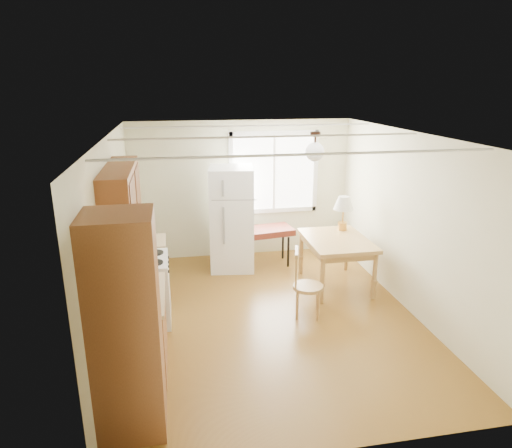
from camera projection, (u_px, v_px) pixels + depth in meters
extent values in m
cube|color=#5B3912|center=(269.00, 316.00, 6.38)|extent=(4.60, 5.60, 0.12)
cube|color=white|center=(271.00, 135.00, 5.64)|extent=(4.60, 5.60, 0.12)
cube|color=beige|center=(241.00, 190.00, 8.36)|extent=(4.60, 0.10, 2.50)
cube|color=beige|center=(335.00, 327.00, 3.66)|extent=(4.60, 0.10, 2.50)
cube|color=beige|center=(113.00, 240.00, 5.66)|extent=(0.10, 5.60, 2.50)
cube|color=beige|center=(410.00, 223.00, 6.35)|extent=(0.10, 5.60, 2.50)
cube|color=brown|center=(126.00, 327.00, 4.04)|extent=(0.60, 0.60, 2.10)
cube|color=brown|center=(138.00, 331.00, 5.16)|extent=(0.60, 1.10, 0.86)
cube|color=tan|center=(136.00, 295.00, 5.03)|extent=(0.62, 1.14, 0.04)
cube|color=white|center=(145.00, 290.00, 6.15)|extent=(0.65, 0.76, 0.90)
cube|color=brown|center=(146.00, 270.00, 6.85)|extent=(0.60, 0.60, 0.86)
cube|color=brown|center=(121.00, 196.00, 5.37)|extent=(0.33, 1.60, 0.70)
cube|color=white|center=(274.00, 172.00, 8.36)|extent=(1.50, 0.02, 1.35)
cylinder|color=#301C15|center=(315.00, 134.00, 6.15)|extent=(0.14, 0.14, 0.06)
cylinder|color=#301C15|center=(315.00, 142.00, 6.18)|extent=(0.03, 0.03, 0.16)
sphere|color=white|center=(315.00, 152.00, 6.22)|extent=(0.26, 0.26, 0.26)
cube|color=white|center=(232.00, 219.00, 7.82)|extent=(0.83, 0.83, 1.78)
cube|color=gray|center=(234.00, 200.00, 7.36)|extent=(0.73, 0.02, 0.02)
cube|color=gray|center=(223.00, 215.00, 7.38)|extent=(0.03, 0.03, 1.07)
cube|color=#571E14|center=(253.00, 233.00, 8.01)|extent=(1.49, 0.74, 0.11)
cylinder|color=black|center=(221.00, 256.00, 7.82)|extent=(0.04, 0.04, 0.55)
cylinder|color=black|center=(288.00, 252.00, 8.02)|extent=(0.04, 0.04, 0.55)
cylinder|color=black|center=(218.00, 248.00, 8.19)|extent=(0.04, 0.04, 0.55)
cylinder|color=black|center=(283.00, 244.00, 8.40)|extent=(0.04, 0.04, 0.55)
cube|color=#A0763D|center=(337.00, 240.00, 7.13)|extent=(0.95, 1.27, 0.06)
cube|color=#A0763D|center=(337.00, 245.00, 7.15)|extent=(0.85, 1.17, 0.10)
cylinder|color=#A0763D|center=(322.00, 280.00, 6.65)|extent=(0.07, 0.07, 0.73)
cylinder|color=#A0763D|center=(374.00, 276.00, 6.79)|extent=(0.07, 0.07, 0.73)
cylinder|color=#A0763D|center=(301.00, 253.00, 7.71)|extent=(0.07, 0.07, 0.73)
cylinder|color=#A0763D|center=(347.00, 250.00, 7.85)|extent=(0.07, 0.07, 0.73)
cylinder|color=#A0763D|center=(308.00, 287.00, 6.29)|extent=(0.42, 0.42, 0.05)
cylinder|color=#A0763D|center=(297.00, 305.00, 6.23)|extent=(0.04, 0.04, 0.43)
cylinder|color=#A0763D|center=(318.00, 306.00, 6.20)|extent=(0.04, 0.04, 0.43)
cylinder|color=#A0763D|center=(297.00, 296.00, 6.50)|extent=(0.04, 0.04, 0.43)
cylinder|color=#A0763D|center=(317.00, 297.00, 6.47)|extent=(0.04, 0.04, 0.43)
cylinder|color=gold|center=(342.00, 226.00, 7.53)|extent=(0.15, 0.15, 0.13)
cylinder|color=gold|center=(343.00, 216.00, 7.48)|extent=(0.03, 0.03, 0.22)
cone|color=silver|center=(344.00, 203.00, 7.42)|extent=(0.33, 0.33, 0.22)
cube|color=black|center=(131.00, 302.00, 4.76)|extent=(0.20, 0.23, 0.07)
cube|color=black|center=(129.00, 291.00, 4.64)|extent=(0.17, 0.09, 0.25)
cylinder|color=black|center=(131.00, 292.00, 4.77)|extent=(0.12, 0.12, 0.11)
cylinder|color=red|center=(130.00, 273.00, 5.37)|extent=(0.11, 0.11, 0.16)
sphere|color=red|center=(130.00, 265.00, 5.34)|extent=(0.06, 0.06, 0.06)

